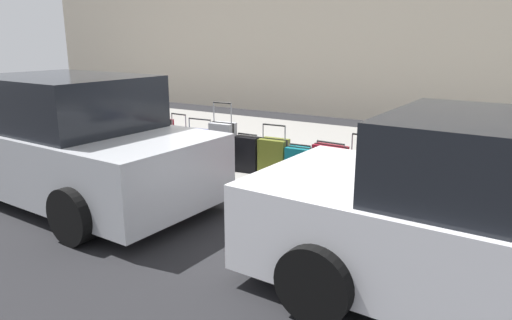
# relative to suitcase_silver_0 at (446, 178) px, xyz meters

# --- Properties ---
(ground_plane) EXTENTS (40.00, 40.00, 0.00)m
(ground_plane) POSITION_rel_suitcase_silver_0_xyz_m (3.70, 0.46, -0.51)
(ground_plane) COLOR black
(sidewalk_curb) EXTENTS (18.00, 5.00, 0.14)m
(sidewalk_curb) POSITION_rel_suitcase_silver_0_xyz_m (3.70, -2.04, -0.44)
(sidewalk_curb) COLOR gray
(sidewalk_curb) RESTS_ON ground_plane
(suitcase_silver_0) EXTENTS (0.48, 0.25, 0.80)m
(suitcase_silver_0) POSITION_rel_suitcase_silver_0_xyz_m (0.00, 0.00, 0.00)
(suitcase_silver_0) COLOR #9EA0A8
(suitcase_silver_0) RESTS_ON sidewalk_curb
(suitcase_navy_1) EXTENTS (0.41, 0.23, 0.95)m
(suitcase_navy_1) POSITION_rel_suitcase_silver_0_xyz_m (0.48, -0.11, -0.05)
(suitcase_navy_1) COLOR navy
(suitcase_navy_1) RESTS_ON sidewalk_curb
(suitcase_red_2) EXTENTS (0.51, 0.29, 0.82)m
(suitcase_red_2) POSITION_rel_suitcase_silver_0_xyz_m (0.99, 0.04, -0.11)
(suitcase_red_2) COLOR red
(suitcase_red_2) RESTS_ON sidewalk_curb
(suitcase_maroon_3) EXTENTS (0.49, 0.23, 0.66)m
(suitcase_maroon_3) POSITION_rel_suitcase_silver_0_xyz_m (1.53, 0.01, -0.07)
(suitcase_maroon_3) COLOR maroon
(suitcase_maroon_3) RESTS_ON sidewalk_curb
(suitcase_teal_4) EXTENTS (0.40, 0.25, 0.56)m
(suitcase_teal_4) POSITION_rel_suitcase_silver_0_xyz_m (2.01, -0.03, -0.12)
(suitcase_teal_4) COLOR #0F606B
(suitcase_teal_4) RESTS_ON sidewalk_curb
(suitcase_olive_5) EXTENTS (0.44, 0.29, 0.80)m
(suitcase_olive_5) POSITION_rel_suitcase_silver_0_xyz_m (2.47, -0.07, -0.08)
(suitcase_olive_5) COLOR #59601E
(suitcase_olive_5) RESTS_ON sidewalk_curb
(suitcase_black_6) EXTENTS (0.40, 0.22, 0.61)m
(suitcase_black_6) POSITION_rel_suitcase_silver_0_xyz_m (2.92, -0.05, -0.09)
(suitcase_black_6) COLOR black
(suitcase_black_6) RESTS_ON sidewalk_curb
(suitcase_silver_7) EXTENTS (0.40, 0.27, 1.08)m
(suitcase_silver_7) POSITION_rel_suitcase_silver_0_xyz_m (3.36, 0.00, 0.00)
(suitcase_silver_7) COLOR #9EA0A8
(suitcase_silver_7) RESTS_ON sidewalk_curb
(suitcase_navy_8) EXTENTS (0.49, 0.28, 0.77)m
(suitcase_navy_8) POSITION_rel_suitcase_silver_0_xyz_m (3.84, -0.02, -0.08)
(suitcase_navy_8) COLOR navy
(suitcase_navy_8) RESTS_ON sidewalk_curb
(suitcase_red_9) EXTENTS (0.38, 0.23, 0.81)m
(suitcase_red_9) POSITION_rel_suitcase_silver_0_xyz_m (4.32, -0.06, -0.09)
(suitcase_red_9) COLOR red
(suitcase_red_9) RESTS_ON sidewalk_curb
(suitcase_maroon_10) EXTENTS (0.46, 0.23, 0.72)m
(suitcase_maroon_10) POSITION_rel_suitcase_silver_0_xyz_m (4.78, -0.10, -0.04)
(suitcase_maroon_10) COLOR maroon
(suitcase_maroon_10) RESTS_ON sidewalk_curb
(fire_hydrant) EXTENTS (0.39, 0.21, 0.76)m
(fire_hydrant) POSITION_rel_suitcase_silver_0_xyz_m (5.43, -0.03, 0.03)
(fire_hydrant) COLOR #99999E
(fire_hydrant) RESTS_ON sidewalk_curb
(bollard_post) EXTENTS (0.13, 0.13, 0.68)m
(bollard_post) POSITION_rel_suitcase_silver_0_xyz_m (5.93, 0.12, -0.03)
(bollard_post) COLOR #333338
(bollard_post) RESTS_ON sidewalk_curb
(parked_car_silver_1) EXTENTS (4.38, 2.17, 1.69)m
(parked_car_silver_1) POSITION_rel_suitcase_silver_0_xyz_m (4.55, 1.95, 0.28)
(parked_car_silver_1) COLOR #B2B5BA
(parked_car_silver_1) RESTS_ON ground_plane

